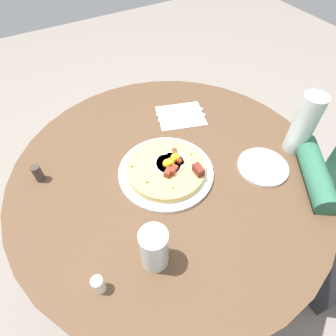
# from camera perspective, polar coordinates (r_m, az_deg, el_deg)

# --- Properties ---
(ground_plane) EXTENTS (6.00, 6.00, 0.00)m
(ground_plane) POSITION_cam_1_polar(r_m,az_deg,el_deg) (1.54, 0.27, -18.21)
(ground_plane) COLOR gray
(dining_table) EXTENTS (1.01, 1.01, 0.73)m
(dining_table) POSITION_cam_1_polar(r_m,az_deg,el_deg) (1.04, 0.38, -6.72)
(dining_table) COLOR brown
(dining_table) RESTS_ON ground_plane
(pizza_plate) EXTENTS (0.30, 0.30, 0.01)m
(pizza_plate) POSITION_cam_1_polar(r_m,az_deg,el_deg) (0.89, -0.44, -0.76)
(pizza_plate) COLOR white
(pizza_plate) RESTS_ON dining_table
(breakfast_pizza) EXTENTS (0.24, 0.24, 0.05)m
(breakfast_pizza) POSITION_cam_1_polar(r_m,az_deg,el_deg) (0.87, -0.21, 0.10)
(breakfast_pizza) COLOR tan
(breakfast_pizza) RESTS_ON pizza_plate
(bread_plate) EXTENTS (0.16, 0.16, 0.01)m
(bread_plate) POSITION_cam_1_polar(r_m,az_deg,el_deg) (0.95, 18.53, 0.24)
(bread_plate) COLOR white
(bread_plate) RESTS_ON dining_table
(napkin) EXTENTS (0.19, 0.21, 0.00)m
(napkin) POSITION_cam_1_polar(r_m,az_deg,el_deg) (1.09, 2.58, 10.44)
(napkin) COLOR white
(napkin) RESTS_ON dining_table
(fork) EXTENTS (0.07, 0.17, 0.00)m
(fork) POSITION_cam_1_polar(r_m,az_deg,el_deg) (1.10, 2.37, 11.21)
(fork) COLOR silver
(fork) RESTS_ON napkin
(knife) EXTENTS (0.07, 0.17, 0.00)m
(knife) POSITION_cam_1_polar(r_m,az_deg,el_deg) (1.07, 2.81, 10.02)
(knife) COLOR silver
(knife) RESTS_ON napkin
(water_glass) EXTENTS (0.07, 0.07, 0.13)m
(water_glass) POSITION_cam_1_polar(r_m,az_deg,el_deg) (0.69, -2.78, -15.90)
(water_glass) COLOR silver
(water_glass) RESTS_ON dining_table
(water_bottle) EXTENTS (0.07, 0.07, 0.21)m
(water_bottle) POSITION_cam_1_polar(r_m,az_deg,el_deg) (0.99, 25.68, 7.96)
(water_bottle) COLOR silver
(water_bottle) RESTS_ON dining_table
(salt_shaker) EXTENTS (0.03, 0.03, 0.05)m
(salt_shaker) POSITION_cam_1_polar(r_m,az_deg,el_deg) (0.72, -13.80, -21.85)
(salt_shaker) COLOR white
(salt_shaker) RESTS_ON dining_table
(pepper_shaker) EXTENTS (0.03, 0.03, 0.06)m
(pepper_shaker) POSITION_cam_1_polar(r_m,az_deg,el_deg) (0.94, -24.73, -0.95)
(pepper_shaker) COLOR #3F3833
(pepper_shaker) RESTS_ON dining_table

